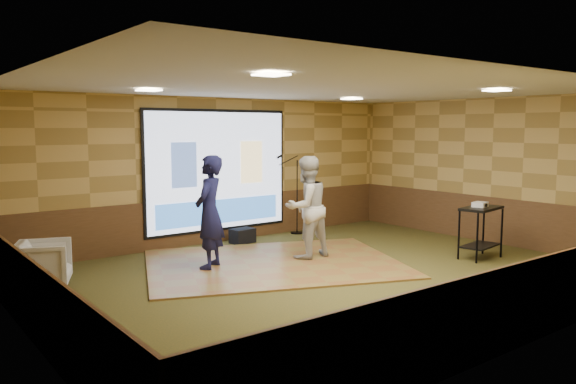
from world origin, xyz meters
TOP-DOWN VIEW (x-y plane):
  - ground at (0.00, 0.00)m, footprint 9.00×9.00m
  - room_shell at (0.00, 0.00)m, footprint 9.04×7.04m
  - wainscot_back at (0.00, 3.48)m, footprint 9.00×0.04m
  - wainscot_front at (0.00, -3.48)m, footprint 9.00×0.04m
  - wainscot_left at (-4.48, 0.00)m, footprint 0.04×7.00m
  - wainscot_right at (4.48, 0.00)m, footprint 0.04×7.00m
  - projector_screen at (0.00, 3.44)m, footprint 3.32×0.06m
  - downlight_nw at (-2.20, 1.80)m, footprint 0.32×0.32m
  - downlight_ne at (2.20, 1.80)m, footprint 0.32×0.32m
  - downlight_sw at (-2.20, -1.50)m, footprint 0.32×0.32m
  - downlight_se at (2.20, -1.50)m, footprint 0.32×0.32m
  - dance_floor at (-0.23, 1.19)m, footprint 5.25×4.68m
  - player_left at (-1.30, 1.54)m, footprint 0.82×0.80m
  - player_right at (0.46, 1.13)m, footprint 0.91×0.72m
  - av_table at (3.03, -0.76)m, footprint 0.90×0.48m
  - projector at (3.01, -0.74)m, footprint 0.31×0.27m
  - mic_stand at (1.83, 3.20)m, footprint 0.70×0.29m
  - banquet_chair at (-3.81, 2.13)m, footprint 1.00×0.99m
  - duffel_bag at (0.32, 3.05)m, footprint 0.52×0.38m

SIDE VIEW (x-z plane):
  - ground at x=0.00m, z-range 0.00..0.00m
  - dance_floor at x=-0.23m, z-range 0.00..0.03m
  - duffel_bag at x=0.32m, z-range 0.00..0.30m
  - banquet_chair at x=-3.81m, z-range 0.00..0.70m
  - wainscot_back at x=0.00m, z-range 0.00..0.95m
  - wainscot_front at x=0.00m, z-range 0.00..0.95m
  - wainscot_left at x=-4.48m, z-range 0.00..0.95m
  - wainscot_right at x=4.48m, z-range 0.00..0.95m
  - mic_stand at x=1.83m, z-range -0.41..1.39m
  - av_table at x=3.03m, z-range 0.19..1.14m
  - player_right at x=0.46m, z-range 0.03..1.88m
  - player_left at x=-1.30m, z-range 0.03..1.93m
  - projector at x=3.01m, z-range 0.95..1.04m
  - projector_screen at x=0.00m, z-range 0.21..2.73m
  - room_shell at x=0.00m, z-range 0.58..3.60m
  - downlight_nw at x=-2.20m, z-range 2.96..2.98m
  - downlight_ne at x=2.20m, z-range 2.96..2.98m
  - downlight_sw at x=-2.20m, z-range 2.96..2.98m
  - downlight_se at x=2.20m, z-range 2.96..2.98m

